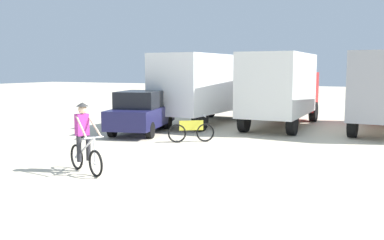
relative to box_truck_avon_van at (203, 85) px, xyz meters
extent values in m
plane|color=beige|center=(3.38, -10.74, -1.87)|extent=(120.00, 120.00, 0.00)
cube|color=white|center=(-0.03, -0.57, 0.13)|extent=(2.70, 5.33, 2.70)
cube|color=#2D2D33|center=(0.17, 2.82, -0.37)|extent=(2.28, 1.63, 2.00)
cube|color=black|center=(0.21, 3.52, -0.02)|extent=(2.03, 0.20, 0.80)
cylinder|color=black|center=(-0.86, 2.78, -1.37)|extent=(0.38, 1.02, 1.00)
cylinder|color=black|center=(1.18, 2.66, -1.37)|extent=(0.38, 1.02, 1.00)
cylinder|color=black|center=(-1.15, -2.20, -1.37)|extent=(0.38, 1.02, 1.00)
cylinder|color=black|center=(0.88, -2.32, -1.37)|extent=(0.38, 1.02, 1.00)
cube|color=white|center=(3.69, -0.07, 0.13)|extent=(2.42, 5.21, 2.70)
cube|color=#B21E1E|center=(3.68, 3.33, -0.37)|extent=(2.21, 1.51, 2.00)
cube|color=black|center=(3.68, 4.03, -0.02)|extent=(2.02, 0.09, 0.80)
cylinder|color=black|center=(2.66, 3.23, -1.37)|extent=(0.32, 1.00, 1.00)
cylinder|color=black|center=(4.70, 3.24, -1.37)|extent=(0.32, 1.00, 1.00)
cylinder|color=black|center=(2.68, -1.76, -1.37)|extent=(0.32, 1.00, 1.00)
cylinder|color=black|center=(4.72, -1.75, -1.37)|extent=(0.32, 1.00, 1.00)
cylinder|color=black|center=(7.23, 3.71, -1.37)|extent=(0.37, 1.02, 1.00)
cylinder|color=black|center=(6.97, -1.27, -1.37)|extent=(0.37, 1.02, 1.00)
cube|color=#1E1E4C|center=(-1.11, -3.85, -1.17)|extent=(2.69, 4.50, 0.76)
cube|color=black|center=(-1.07, -3.99, -0.45)|extent=(2.05, 2.42, 0.68)
cylinder|color=black|center=(-2.17, -2.76, -1.55)|extent=(0.36, 0.67, 0.64)
cylinder|color=black|center=(-0.66, -2.40, -1.55)|extent=(0.36, 0.67, 0.64)
cylinder|color=black|center=(-1.56, -5.30, -1.55)|extent=(0.36, 0.67, 0.64)
cylinder|color=black|center=(-0.05, -4.93, -1.55)|extent=(0.36, 0.67, 0.64)
torus|color=black|center=(1.81, -10.59, -1.53)|extent=(0.65, 0.33, 0.68)
cylinder|color=silver|center=(1.81, -10.59, -1.53)|extent=(0.11, 0.11, 0.08)
torus|color=black|center=(0.85, -10.17, -1.53)|extent=(0.65, 0.33, 0.68)
cylinder|color=silver|center=(0.85, -10.17, -1.53)|extent=(0.11, 0.11, 0.08)
cylinder|color=silver|center=(1.31, -10.37, -1.21)|extent=(0.96, 0.46, 0.68)
cylinder|color=silver|center=(1.46, -10.44, -0.93)|extent=(0.62, 0.31, 0.13)
cylinder|color=silver|center=(1.01, -10.24, -1.25)|extent=(0.37, 0.20, 0.59)
cylinder|color=silver|center=(1.79, -10.58, -1.21)|extent=(0.11, 0.09, 0.64)
cylinder|color=silver|center=(1.76, -10.57, -0.89)|extent=(0.24, 0.49, 0.04)
cube|color=black|center=(1.17, -10.31, -0.94)|extent=(0.27, 0.21, 0.06)
cube|color=#AD2D8C|center=(1.18, -10.32, -0.63)|extent=(0.31, 0.37, 0.56)
sphere|color=beige|center=(1.24, -10.34, -0.23)|extent=(0.22, 0.22, 0.22)
cone|color=#333333|center=(1.24, -10.34, -0.10)|extent=(0.32, 0.32, 0.10)
cylinder|color=#26262B|center=(1.29, -10.22, -1.24)|extent=(0.12, 0.12, 0.66)
cylinder|color=#26262B|center=(1.19, -10.46, -1.24)|extent=(0.12, 0.12, 0.66)
cylinder|color=beige|center=(1.57, -10.29, -0.65)|extent=(0.61, 0.26, 0.53)
cylinder|color=beige|center=(1.42, -10.62, -0.65)|extent=(0.58, 0.34, 0.53)
torus|color=black|center=(2.18, -4.70, -1.53)|extent=(0.58, 0.45, 0.68)
torus|color=black|center=(1.33, -5.32, -1.53)|extent=(0.58, 0.45, 0.68)
cube|color=gold|center=(1.75, -5.01, -1.25)|extent=(0.74, 0.56, 0.36)
cylinder|color=silver|center=(2.14, -4.73, -0.92)|extent=(0.32, 0.42, 0.04)
camera|label=1|loc=(8.42, -18.85, 0.79)|focal=39.76mm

